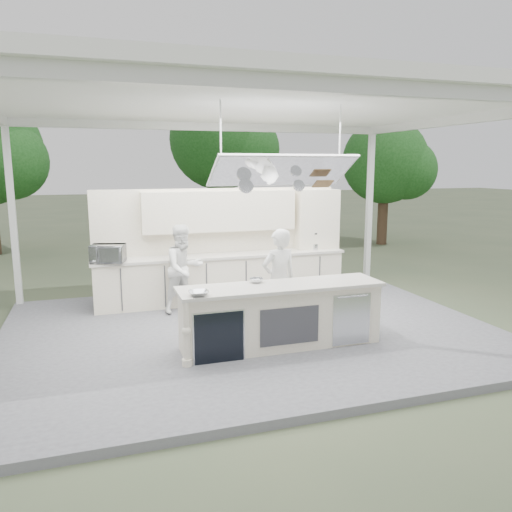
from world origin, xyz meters
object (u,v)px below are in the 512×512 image
object	(u,v)px
demo_island	(280,316)
head_chef	(279,280)
sous_chef	(184,269)
back_counter	(223,277)

from	to	relation	value
demo_island	head_chef	world-z (taller)	head_chef
demo_island	sous_chef	distance (m)	2.52
back_counter	head_chef	size ratio (longest dim) A/B	2.99
head_chef	back_counter	bearing A→B (deg)	-88.23
demo_island	back_counter	xyz separation A→B (m)	(-0.18, 2.81, 0.00)
demo_island	sous_chef	size ratio (longest dim) A/B	1.89
back_counter	sous_chef	world-z (taller)	sous_chef
head_chef	demo_island	bearing A→B (deg)	60.88
demo_island	back_counter	world-z (taller)	same
back_counter	sous_chef	size ratio (longest dim) A/B	3.10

